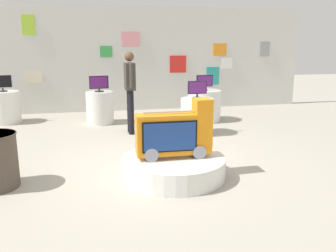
{
  "coord_description": "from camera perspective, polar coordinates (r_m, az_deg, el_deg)",
  "views": [
    {
      "loc": [
        -0.9,
        -5.35,
        1.89
      ],
      "look_at": [
        0.3,
        0.08,
        0.61
      ],
      "focal_mm": 37.84,
      "sensor_mm": 36.0,
      "label": 1
    }
  ],
  "objects": [
    {
      "name": "shopper_browsing_near_truck",
      "position": [
        7.59,
        -6.16,
        6.41
      ],
      "size": [
        0.21,
        0.56,
        1.74
      ],
      "color": "black",
      "rests_on": "ground"
    },
    {
      "name": "display_pedestal_right_rear",
      "position": [
        8.96,
        5.83,
        3.3
      ],
      "size": [
        0.83,
        0.83,
        0.78
      ],
      "primitive_type": "cylinder",
      "color": "silver",
      "rests_on": "ground"
    },
    {
      "name": "tv_on_left_rear",
      "position": [
        8.7,
        -11.07,
        6.74
      ],
      "size": [
        0.46,
        0.22,
        0.38
      ],
      "color": "black",
      "rests_on": "display_pedestal_left_rear"
    },
    {
      "name": "display_pedestal_far_right",
      "position": [
        7.61,
        4.66,
        1.58
      ],
      "size": [
        0.69,
        0.69,
        0.78
      ],
      "primitive_type": "cylinder",
      "color": "silver",
      "rests_on": "ground"
    },
    {
      "name": "display_pedestal_center_rear",
      "position": [
        9.56,
        -24.8,
        2.76
      ],
      "size": [
        0.73,
        0.73,
        0.78
      ],
      "primitive_type": "cylinder",
      "color": "silver",
      "rests_on": "ground"
    },
    {
      "name": "tv_on_far_right",
      "position": [
        7.51,
        4.75,
        5.93
      ],
      "size": [
        0.41,
        0.22,
        0.37
      ],
      "color": "black",
      "rests_on": "display_pedestal_far_right"
    },
    {
      "name": "tv_on_center_rear",
      "position": [
        9.48,
        -25.16,
        6.38
      ],
      "size": [
        0.47,
        0.2,
        0.4
      ],
      "color": "black",
      "rests_on": "display_pedestal_center_rear"
    },
    {
      "name": "main_display_pedestal",
      "position": [
        5.19,
        0.89,
        -6.6
      ],
      "size": [
        1.5,
        1.5,
        0.3
      ],
      "primitive_type": "cylinder",
      "color": "silver",
      "rests_on": "ground"
    },
    {
      "name": "novelty_firetruck_tv",
      "position": [
        5.04,
        1.16,
        -1.31
      ],
      "size": [
        1.08,
        0.36,
        0.84
      ],
      "color": "gray",
      "rests_on": "main_display_pedestal"
    },
    {
      "name": "display_pedestal_left_rear",
      "position": [
        8.79,
        -10.9,
        2.94
      ],
      "size": [
        0.66,
        0.66,
        0.78
      ],
      "primitive_type": "cylinder",
      "color": "silver",
      "rests_on": "ground"
    },
    {
      "name": "ground_plane",
      "position": [
        5.75,
        -2.77,
        -6.22
      ],
      "size": [
        30.0,
        30.0,
        0.0
      ],
      "primitive_type": "plane",
      "color": "#A8A091"
    },
    {
      "name": "back_wall_display",
      "position": [
        10.35,
        -7.51,
        10.57
      ],
      "size": [
        11.03,
        0.13,
        2.93
      ],
      "color": "silver",
      "rests_on": "ground"
    },
    {
      "name": "tv_on_right_rear",
      "position": [
        8.88,
        5.93,
        7.11
      ],
      "size": [
        0.41,
        0.17,
        0.38
      ],
      "color": "black",
      "rests_on": "display_pedestal_right_rear"
    }
  ]
}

